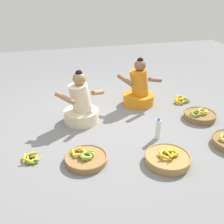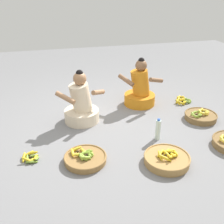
{
  "view_description": "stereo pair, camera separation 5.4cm",
  "coord_description": "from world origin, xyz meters",
  "px_view_note": "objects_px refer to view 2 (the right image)",
  "views": [
    {
      "loc": [
        -0.83,
        -3.3,
        1.97
      ],
      "look_at": [
        0.0,
        -0.2,
        0.35
      ],
      "focal_mm": 43.15,
      "sensor_mm": 36.0,
      "label": 1
    },
    {
      "loc": [
        -0.78,
        -3.31,
        1.97
      ],
      "look_at": [
        0.0,
        -0.2,
        0.35
      ],
      "focal_mm": 43.15,
      "sensor_mm": 36.0,
      "label": 2
    }
  ],
  "objects_px": {
    "banana_basket_back_left": "(167,159)",
    "water_bottle": "(158,130)",
    "banana_basket_front_center": "(85,158)",
    "vendor_woman_behind": "(140,90)",
    "loose_bananas_front_left": "(31,157)",
    "banana_basket_mid_left": "(201,116)",
    "loose_bananas_back_center": "(183,100)",
    "vendor_woman_front": "(81,105)"
  },
  "relations": [
    {
      "from": "banana_basket_back_left",
      "to": "water_bottle",
      "type": "bearing_deg",
      "value": 79.37
    },
    {
      "from": "water_bottle",
      "to": "banana_basket_front_center",
      "type": "bearing_deg",
      "value": -165.92
    },
    {
      "from": "vendor_woman_behind",
      "to": "loose_bananas_front_left",
      "type": "height_order",
      "value": "vendor_woman_behind"
    },
    {
      "from": "banana_basket_mid_left",
      "to": "banana_basket_front_center",
      "type": "relative_size",
      "value": 0.97
    },
    {
      "from": "banana_basket_back_left",
      "to": "banana_basket_front_center",
      "type": "relative_size",
      "value": 1.07
    },
    {
      "from": "water_bottle",
      "to": "vendor_woman_behind",
      "type": "bearing_deg",
      "value": 83.22
    },
    {
      "from": "banana_basket_front_center",
      "to": "loose_bananas_front_left",
      "type": "height_order",
      "value": "banana_basket_front_center"
    },
    {
      "from": "banana_basket_mid_left",
      "to": "vendor_woman_behind",
      "type": "bearing_deg",
      "value": 134.18
    },
    {
      "from": "vendor_woman_behind",
      "to": "loose_bananas_back_center",
      "type": "xyz_separation_m",
      "value": [
        0.77,
        -0.11,
        -0.23
      ]
    },
    {
      "from": "water_bottle",
      "to": "banana_basket_mid_left",
      "type": "bearing_deg",
      "value": 22.88
    },
    {
      "from": "banana_basket_front_center",
      "to": "banana_basket_mid_left",
      "type": "bearing_deg",
      "value": 18.22
    },
    {
      "from": "vendor_woman_front",
      "to": "banana_basket_mid_left",
      "type": "height_order",
      "value": "vendor_woman_front"
    },
    {
      "from": "banana_basket_back_left",
      "to": "loose_bananas_back_center",
      "type": "bearing_deg",
      "value": 56.87
    },
    {
      "from": "loose_bananas_front_left",
      "to": "loose_bananas_back_center",
      "type": "bearing_deg",
      "value": 22.86
    },
    {
      "from": "water_bottle",
      "to": "vendor_woman_front",
      "type": "bearing_deg",
      "value": 140.4
    },
    {
      "from": "vendor_woman_front",
      "to": "loose_bananas_back_center",
      "type": "distance_m",
      "value": 1.85
    },
    {
      "from": "vendor_woman_behind",
      "to": "banana_basket_front_center",
      "type": "bearing_deg",
      "value": -130.08
    },
    {
      "from": "loose_bananas_front_left",
      "to": "water_bottle",
      "type": "bearing_deg",
      "value": 2.19
    },
    {
      "from": "vendor_woman_front",
      "to": "vendor_woman_behind",
      "type": "distance_m",
      "value": 1.11
    },
    {
      "from": "water_bottle",
      "to": "loose_bananas_front_left",
      "type": "bearing_deg",
      "value": -177.81
    },
    {
      "from": "loose_bananas_back_center",
      "to": "vendor_woman_front",
      "type": "bearing_deg",
      "value": -171.94
    },
    {
      "from": "vendor_woman_behind",
      "to": "loose_bananas_front_left",
      "type": "relative_size",
      "value": 3.46
    },
    {
      "from": "banana_basket_back_left",
      "to": "water_bottle",
      "type": "distance_m",
      "value": 0.53
    },
    {
      "from": "vendor_woman_front",
      "to": "loose_bananas_front_left",
      "type": "height_order",
      "value": "vendor_woman_front"
    },
    {
      "from": "vendor_woman_front",
      "to": "banana_basket_front_center",
      "type": "distance_m",
      "value": 1.04
    },
    {
      "from": "vendor_woman_behind",
      "to": "water_bottle",
      "type": "relative_size",
      "value": 2.67
    },
    {
      "from": "vendor_woman_behind",
      "to": "loose_bananas_back_center",
      "type": "distance_m",
      "value": 0.81
    },
    {
      "from": "loose_bananas_front_left",
      "to": "banana_basket_back_left",
      "type": "bearing_deg",
      "value": -16.36
    },
    {
      "from": "vendor_woman_front",
      "to": "water_bottle",
      "type": "xyz_separation_m",
      "value": [
        0.91,
        -0.75,
        -0.11
      ]
    },
    {
      "from": "vendor_woman_behind",
      "to": "water_bottle",
      "type": "bearing_deg",
      "value": -96.78
    },
    {
      "from": "vendor_woman_behind",
      "to": "banana_basket_back_left",
      "type": "distance_m",
      "value": 1.66
    },
    {
      "from": "loose_bananas_front_left",
      "to": "vendor_woman_behind",
      "type": "bearing_deg",
      "value": 33.52
    },
    {
      "from": "banana_basket_mid_left",
      "to": "water_bottle",
      "type": "distance_m",
      "value": 0.94
    },
    {
      "from": "loose_bananas_front_left",
      "to": "water_bottle",
      "type": "distance_m",
      "value": 1.65
    },
    {
      "from": "vendor_woman_behind",
      "to": "loose_bananas_front_left",
      "type": "distance_m",
      "value": 2.15
    },
    {
      "from": "banana_basket_front_center",
      "to": "loose_bananas_back_center",
      "type": "relative_size",
      "value": 1.48
    },
    {
      "from": "banana_basket_mid_left",
      "to": "loose_bananas_back_center",
      "type": "relative_size",
      "value": 1.43
    },
    {
      "from": "banana_basket_mid_left",
      "to": "loose_bananas_back_center",
      "type": "distance_m",
      "value": 0.65
    },
    {
      "from": "vendor_woman_behind",
      "to": "banana_basket_mid_left",
      "type": "height_order",
      "value": "vendor_woman_behind"
    },
    {
      "from": "banana_basket_back_left",
      "to": "banana_basket_mid_left",
      "type": "bearing_deg",
      "value": 42.57
    },
    {
      "from": "vendor_woman_front",
      "to": "banana_basket_mid_left",
      "type": "distance_m",
      "value": 1.83
    },
    {
      "from": "banana_basket_back_left",
      "to": "loose_bananas_front_left",
      "type": "distance_m",
      "value": 1.62
    }
  ]
}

